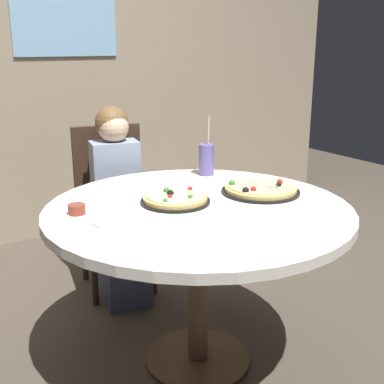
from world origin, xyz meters
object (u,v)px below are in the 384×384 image
(chair_wooden, at_px, (112,198))
(pizza_cheese, at_px, (175,199))
(dining_table, at_px, (198,226))
(soda_cup, at_px, (206,159))
(diner_child, at_px, (120,215))
(sauce_bowl, at_px, (77,209))
(plate_small, at_px, (116,221))
(pizza_veggie, at_px, (260,189))

(chair_wooden, bearing_deg, pizza_cheese, -94.94)
(dining_table, height_order, soda_cup, soda_cup)
(chair_wooden, height_order, pizza_cheese, chair_wooden)
(chair_wooden, relative_size, diner_child, 0.88)
(dining_table, xyz_separation_m, soda_cup, (0.32, 0.42, 0.17))
(pizza_cheese, relative_size, sauce_bowl, 4.30)
(sauce_bowl, relative_size, plate_small, 0.39)
(dining_table, bearing_deg, soda_cup, 52.44)
(sauce_bowl, bearing_deg, pizza_veggie, -11.38)
(pizza_cheese, relative_size, soda_cup, 0.98)
(sauce_bowl, bearing_deg, dining_table, -20.90)
(chair_wooden, bearing_deg, soda_cup, -60.36)
(diner_child, xyz_separation_m, pizza_cheese, (-0.04, -0.69, 0.28))
(soda_cup, height_order, sauce_bowl, soda_cup)
(diner_child, xyz_separation_m, pizza_veggie, (0.36, -0.77, 0.28))
(sauce_bowl, bearing_deg, soda_cup, 17.10)
(plate_small, bearing_deg, chair_wooden, 67.60)
(pizza_veggie, xyz_separation_m, soda_cup, (-0.02, 0.41, 0.06))
(pizza_veggie, bearing_deg, pizza_cheese, 168.62)
(pizza_veggie, distance_m, pizza_cheese, 0.41)
(chair_wooden, bearing_deg, dining_table, -91.06)
(pizza_veggie, distance_m, plate_small, 0.72)
(pizza_cheese, bearing_deg, plate_small, -164.50)
(diner_child, relative_size, soda_cup, 3.51)
(chair_wooden, height_order, plate_small, chair_wooden)
(dining_table, xyz_separation_m, diner_child, (-0.01, 0.78, -0.18))
(dining_table, distance_m, soda_cup, 0.56)
(diner_child, height_order, plate_small, diner_child)
(chair_wooden, distance_m, plate_small, 1.05)
(pizza_cheese, xyz_separation_m, plate_small, (-0.32, -0.09, -0.01))
(chair_wooden, relative_size, pizza_cheese, 3.16)
(pizza_cheese, relative_size, plate_small, 1.67)
(diner_child, distance_m, sauce_bowl, 0.81)
(dining_table, xyz_separation_m, plate_small, (-0.37, 0.01, 0.09))
(chair_wooden, relative_size, sauce_bowl, 13.57)
(dining_table, distance_m, diner_child, 0.80)
(dining_table, xyz_separation_m, sauce_bowl, (-0.47, 0.18, 0.11))
(diner_child, bearing_deg, sauce_bowl, -126.88)
(pizza_veggie, distance_m, sauce_bowl, 0.83)
(diner_child, relative_size, sauce_bowl, 15.46)
(diner_child, xyz_separation_m, soda_cup, (0.34, -0.36, 0.35))
(dining_table, relative_size, sauce_bowl, 18.50)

